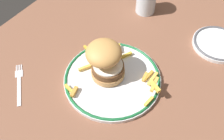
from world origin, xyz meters
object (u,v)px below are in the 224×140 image
object	(u,v)px
side_plate	(218,44)
burger	(106,60)
dinner_plate	(112,78)
water_glass	(146,1)
fork	(19,83)

from	to	relation	value
side_plate	burger	bearing A→B (deg)	143.41
dinner_plate	side_plate	size ratio (longest dim) A/B	1.76
water_glass	dinner_plate	bearing A→B (deg)	-166.77
fork	side_plate	bearing A→B (deg)	-41.87
burger	fork	world-z (taller)	burger
burger	side_plate	world-z (taller)	burger
dinner_plate	fork	bearing A→B (deg)	126.79
burger	water_glass	size ratio (longest dim) A/B	1.20
burger	water_glass	distance (cm)	32.20
fork	dinner_plate	bearing A→B (deg)	-53.21
side_plate	fork	size ratio (longest dim) A/B	1.36
side_plate	fork	world-z (taller)	side_plate
burger	fork	bearing A→B (deg)	130.20
side_plate	fork	bearing A→B (deg)	138.13
dinner_plate	side_plate	xyz separation A→B (cm)	(29.88, -19.85, -0.00)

